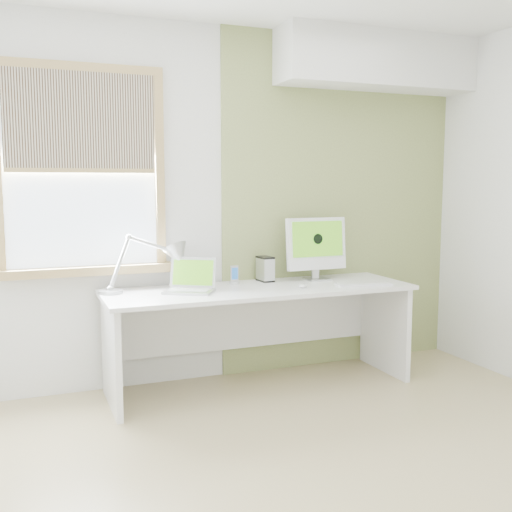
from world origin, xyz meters
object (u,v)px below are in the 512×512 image
desk_lamp (166,260)px  laptop (191,283)px  external_drive (265,269)px  desk (257,313)px  imac (316,245)px

desk_lamp → laptop: size_ratio=1.74×
external_drive → desk_lamp: bearing=-176.0°
desk → external_drive: external_drive is taller
laptop → imac: bearing=7.3°
laptop → desk: bearing=3.1°
desk_lamp → imac: (1.16, -0.02, 0.06)m
desk → imac: bearing=11.2°
desk → external_drive: (0.14, 0.17, 0.29)m
desk → desk_lamp: size_ratio=3.10×
external_drive → desk: bearing=-128.5°
imac → desk_lamp: bearing=179.2°
desk_lamp → imac: size_ratio=1.46×
laptop → imac: (1.03, 0.13, 0.21)m
desk → imac: 0.71m
desk_lamp → laptop: 0.25m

